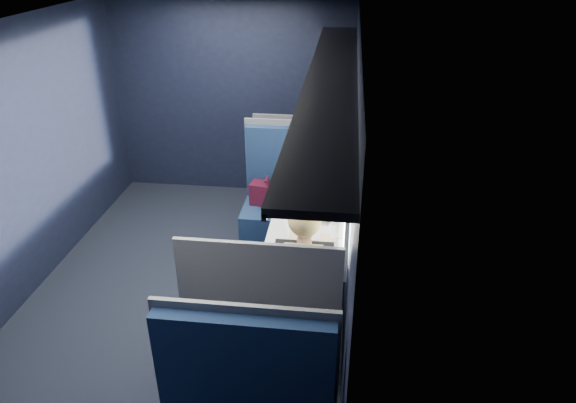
# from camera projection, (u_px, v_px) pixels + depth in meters

# --- Properties ---
(ground) EXTENTS (2.80, 4.20, 0.01)m
(ground) POSITION_uv_depth(u_px,v_px,m) (191.00, 288.00, 4.72)
(ground) COLOR black
(room_shell) EXTENTS (3.00, 4.40, 2.40)m
(room_shell) POSITION_uv_depth(u_px,v_px,m) (177.00, 136.00, 4.03)
(room_shell) COLOR black
(room_shell) RESTS_ON ground
(table) EXTENTS (0.62, 1.00, 0.74)m
(table) POSITION_uv_depth(u_px,v_px,m) (304.00, 233.00, 4.30)
(table) COLOR #54565E
(table) RESTS_ON ground
(seat_bay_near) EXTENTS (1.04, 0.62, 1.26)m
(seat_bay_near) POSITION_uv_depth(u_px,v_px,m) (292.00, 208.00, 5.20)
(seat_bay_near) COLOR #0C1A37
(seat_bay_near) RESTS_ON ground
(seat_bay_far) EXTENTS (1.04, 0.62, 1.26)m
(seat_bay_far) POSITION_uv_depth(u_px,v_px,m) (267.00, 324.00, 3.67)
(seat_bay_far) COLOR #0C1A37
(seat_bay_far) RESTS_ON ground
(seat_row_front) EXTENTS (1.04, 0.51, 1.16)m
(seat_row_front) POSITION_uv_depth(u_px,v_px,m) (302.00, 171.00, 6.02)
(seat_row_front) COLOR #0C1A37
(seat_row_front) RESTS_ON ground
(man) EXTENTS (0.53, 0.56, 1.32)m
(man) POSITION_uv_depth(u_px,v_px,m) (317.00, 190.00, 4.88)
(man) COLOR black
(man) RESTS_ON ground
(woman) EXTENTS (0.53, 0.56, 1.32)m
(woman) POSITION_uv_depth(u_px,v_px,m) (304.00, 277.00, 3.64)
(woman) COLOR black
(woman) RESTS_ON ground
(papers) EXTENTS (0.67, 0.82, 0.01)m
(papers) POSITION_uv_depth(u_px,v_px,m) (312.00, 218.00, 4.36)
(papers) COLOR white
(papers) RESTS_ON table
(laptop) EXTENTS (0.27, 0.33, 0.22)m
(laptop) POSITION_uv_depth(u_px,v_px,m) (325.00, 210.00, 4.36)
(laptop) COLOR silver
(laptop) RESTS_ON table
(bottle_small) EXTENTS (0.07, 0.07, 0.23)m
(bottle_small) POSITION_uv_depth(u_px,v_px,m) (338.00, 195.00, 4.52)
(bottle_small) COLOR silver
(bottle_small) RESTS_ON table
(cup) EXTENTS (0.08, 0.08, 0.10)m
(cup) POSITION_uv_depth(u_px,v_px,m) (341.00, 197.00, 4.60)
(cup) COLOR white
(cup) RESTS_ON table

